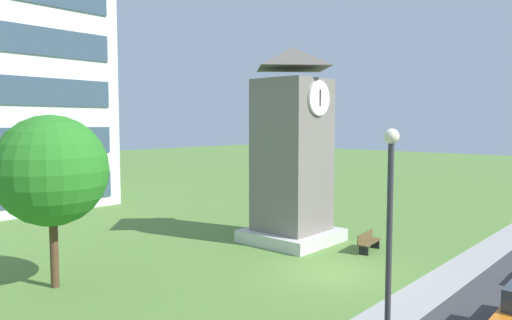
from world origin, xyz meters
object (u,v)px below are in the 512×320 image
Objects in this scene: street_lamp at (390,225)px; tree_streetside at (52,171)px; park_bench at (368,242)px; clock_tower at (292,156)px.

street_lamp is 0.93× the size of tree_streetside.
tree_streetside reaches higher than park_bench.
street_lamp reaches higher than park_bench.
clock_tower is at bearing -11.94° from tree_streetside.
tree_streetside is (-2.28, 11.94, 0.64)m from street_lamp.
clock_tower is 1.65× the size of street_lamp.
park_bench is 11.74m from street_lamp.
clock_tower is 5.51m from park_bench.
tree_streetside is (-11.18, 2.36, -0.04)m from clock_tower.
park_bench is 0.29× the size of tree_streetside.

